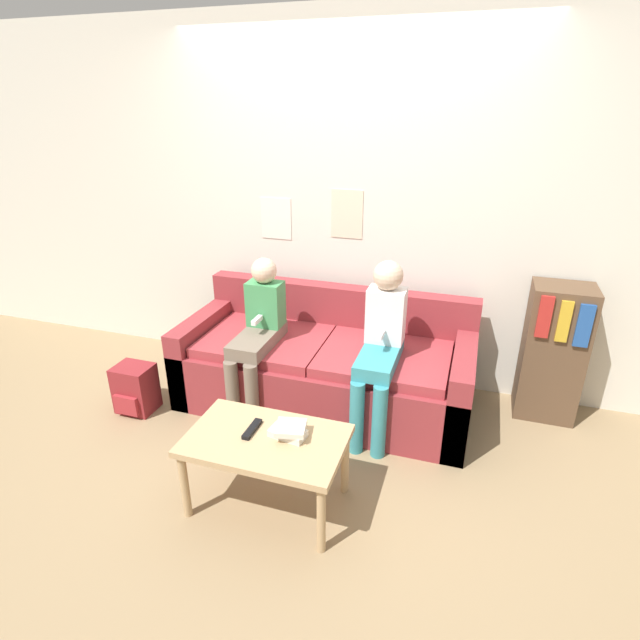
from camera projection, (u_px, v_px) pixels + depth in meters
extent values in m
plane|color=#937A56|center=(300.00, 444.00, 3.20)|extent=(10.00, 10.00, 0.00)
cube|color=silver|center=(348.00, 209.00, 3.61)|extent=(8.00, 0.06, 2.60)
cube|color=white|center=(276.00, 219.00, 3.78)|extent=(0.24, 0.00, 0.31)
cube|color=beige|center=(347.00, 214.00, 3.59)|extent=(0.23, 0.00, 0.35)
cube|color=maroon|center=(324.00, 377.00, 3.56)|extent=(2.01, 0.87, 0.42)
cube|color=maroon|center=(339.00, 309.00, 3.72)|extent=(2.01, 0.14, 0.36)
cube|color=maroon|center=(207.00, 349.00, 3.79)|extent=(0.14, 0.87, 0.58)
cube|color=maroon|center=(461.00, 389.00, 3.26)|extent=(0.14, 0.87, 0.58)
cube|color=#A1343A|center=(266.00, 340.00, 3.55)|extent=(0.85, 0.71, 0.07)
cube|color=#A1343A|center=(384.00, 358.00, 3.31)|extent=(0.85, 0.71, 0.07)
cube|color=tan|center=(266.00, 441.00, 2.57)|extent=(0.82, 0.51, 0.04)
cylinder|color=tan|center=(185.00, 485.00, 2.57)|extent=(0.04, 0.04, 0.39)
cylinder|color=tan|center=(321.00, 519.00, 2.36)|extent=(0.04, 0.04, 0.39)
cylinder|color=tan|center=(224.00, 437.00, 2.95)|extent=(0.04, 0.04, 0.39)
cylinder|color=tan|center=(345.00, 462.00, 2.74)|extent=(0.04, 0.04, 0.39)
cylinder|color=#756656|center=(233.00, 395.00, 3.28)|extent=(0.09, 0.09, 0.49)
cylinder|color=#756656|center=(252.00, 398.00, 3.24)|extent=(0.09, 0.09, 0.49)
cube|color=#756656|center=(258.00, 339.00, 3.38)|extent=(0.23, 0.53, 0.09)
cube|color=#429356|center=(266.00, 304.00, 3.44)|extent=(0.24, 0.16, 0.31)
sphere|color=beige|center=(264.00, 271.00, 3.34)|extent=(0.17, 0.17, 0.17)
cube|color=white|center=(257.00, 320.00, 3.33)|extent=(0.03, 0.12, 0.03)
cylinder|color=teal|center=(357.00, 418.00, 3.04)|extent=(0.09, 0.09, 0.49)
cylinder|color=teal|center=(379.00, 422.00, 3.00)|extent=(0.09, 0.09, 0.49)
cube|color=teal|center=(379.00, 357.00, 3.15)|extent=(0.23, 0.53, 0.09)
cube|color=white|center=(386.00, 315.00, 3.19)|extent=(0.24, 0.16, 0.36)
sphere|color=beige|center=(388.00, 276.00, 3.08)|extent=(0.19, 0.19, 0.19)
cube|color=white|center=(381.00, 335.00, 3.09)|extent=(0.03, 0.12, 0.03)
cube|color=black|center=(252.00, 429.00, 2.61)|extent=(0.04, 0.17, 0.02)
cube|color=silver|center=(288.00, 433.00, 2.57)|extent=(0.20, 0.13, 0.04)
cube|color=silver|center=(291.00, 428.00, 2.55)|extent=(0.18, 0.17, 0.03)
cube|color=brown|center=(553.00, 352.00, 3.35)|extent=(0.39, 0.30, 0.94)
cube|color=red|center=(545.00, 317.00, 3.11)|extent=(0.08, 0.02, 0.28)
cube|color=gold|center=(564.00, 322.00, 3.09)|extent=(0.07, 0.02, 0.27)
cube|color=#23519E|center=(584.00, 326.00, 3.06)|extent=(0.09, 0.02, 0.28)
cube|color=maroon|center=(136.00, 388.00, 3.50)|extent=(0.26, 0.21, 0.34)
cube|color=#A52A30|center=(126.00, 405.00, 3.42)|extent=(0.18, 0.03, 0.14)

